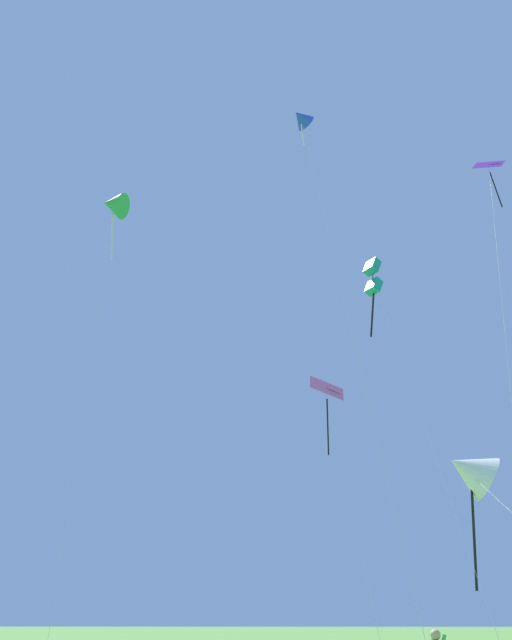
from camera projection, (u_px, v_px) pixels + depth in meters
name	position (u px, v px, depth m)	size (l,w,h in m)	color
kite_blue_delta	(301.00, 119.00, 30.70)	(3.29, 6.81, 22.94)	blue
kite_teal_box	(373.00, 279.00, 36.84)	(2.70, 9.38, 19.75)	teal
kite_white_distant	(469.00, 470.00, 25.78)	(2.76, 12.23, 8.10)	white
kite_pink_low	(328.00, 402.00, 29.38)	(2.02, 5.26, 11.62)	pink
kite_purple_streamer	(492.00, 184.00, 34.35)	(4.78, 9.04, 23.82)	purple
kite_green_small	(113.00, 205.00, 41.03)	(2.61, 9.13, 25.52)	green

